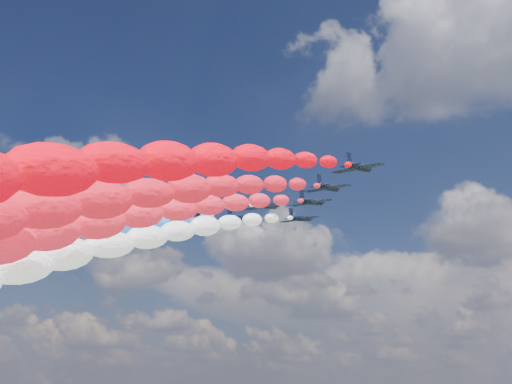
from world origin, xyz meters
The scene contains 14 objects.
jet_0 centered at (-28.57, -4.73, 107.40)m, with size 9.59×12.86×2.83m, color black, non-canonical shape.
jet_1 centered at (-18.70, 4.11, 107.40)m, with size 9.59×12.86×2.83m, color black, non-canonical shape.
jet_2 centered at (-10.67, 14.09, 107.40)m, with size 9.59×12.86×2.83m, color black, non-canonical shape.
trail_2 centered at (-10.67, -46.30, 87.23)m, with size 7.11×117.21×45.20m, color #307AFE, non-canonical shape.
jet_3 centered at (-0.34, 8.39, 107.40)m, with size 9.59×12.86×2.83m, color black, non-canonical shape.
trail_3 centered at (-0.34, -51.99, 87.23)m, with size 7.11×117.21×45.20m, color white, non-canonical shape.
jet_4 centered at (1.37, 22.50, 107.40)m, with size 9.59×12.86×2.83m, color black, non-canonical shape.
trail_4 centered at (1.37, -37.88, 87.23)m, with size 7.11×117.21×45.20m, color white, non-canonical shape.
jet_5 centered at (10.14, 11.25, 107.40)m, with size 9.59×12.86×2.83m, color black, non-canonical shape.
trail_5 centered at (10.14, -49.13, 87.23)m, with size 7.11×117.21×45.20m, color red, non-canonical shape.
jet_6 centered at (17.92, 3.66, 107.40)m, with size 9.59×12.86×2.83m, color black, non-canonical shape.
trail_6 centered at (17.92, -56.72, 87.23)m, with size 7.11×117.21×45.20m, color red, non-canonical shape.
jet_7 centered at (28.40, -4.56, 107.40)m, with size 9.59×12.86×2.83m, color black, non-canonical shape.
trail_7 centered at (28.40, -64.94, 87.23)m, with size 7.11×117.21×45.20m, color red, non-canonical shape.
Camera 1 is at (74.64, -117.13, 64.82)m, focal length 46.98 mm.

